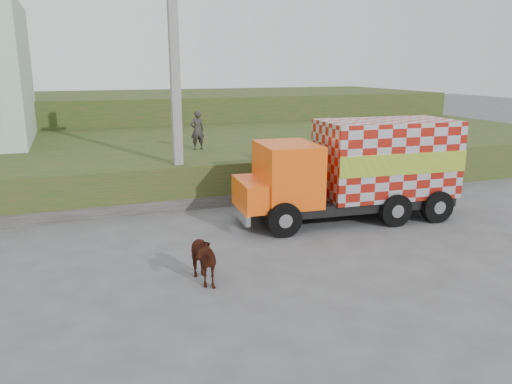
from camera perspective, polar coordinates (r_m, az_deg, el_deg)
name	(u,v)px	position (r m, az deg, el deg)	size (l,w,h in m)	color
ground	(251,245)	(13.78, -0.54, -6.13)	(120.00, 120.00, 0.00)	#474749
embankment	(176,158)	(22.94, -9.12, 3.89)	(40.00, 12.00, 1.50)	#224517
embankment_far	(139,117)	(34.59, -13.22, 8.39)	(40.00, 12.00, 3.00)	#224517
retaining_strip	(153,206)	(17.15, -11.68, -1.61)	(16.00, 0.50, 0.40)	#595651
utility_pole	(175,88)	(17.11, -9.19, 11.64)	(1.20, 0.30, 8.00)	gray
cargo_truck	(358,169)	(16.13, 11.61, 2.57)	(7.19, 2.93, 3.14)	black
cow	(199,258)	(11.39, -6.56, -7.48)	(0.65, 1.42, 1.20)	black
pedestrian	(197,130)	(20.28, -6.72, 7.02)	(0.57, 0.38, 1.57)	#2D2A28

